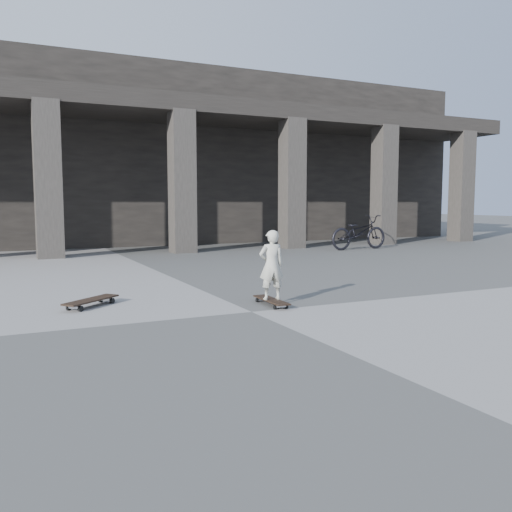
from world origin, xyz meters
name	(u,v)px	position (x,y,z in m)	size (l,w,h in m)	color
ground	(252,312)	(0.00, 0.00, 0.00)	(90.00, 90.00, 0.00)	#4A4A47
colonnade	(88,157)	(0.00, 13.77, 3.03)	(28.00, 8.82, 6.00)	black
longboard	(271,301)	(0.44, 0.30, 0.07)	(0.22, 0.84, 0.08)	black
skateboard_spare	(91,301)	(-1.86, 1.27, 0.08)	(0.84, 0.76, 0.11)	black
child	(271,265)	(0.44, 0.30, 0.57)	(0.35, 0.23, 0.97)	beige
bicycle	(359,232)	(6.92, 7.14, 0.53)	(0.70, 2.00, 1.05)	black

